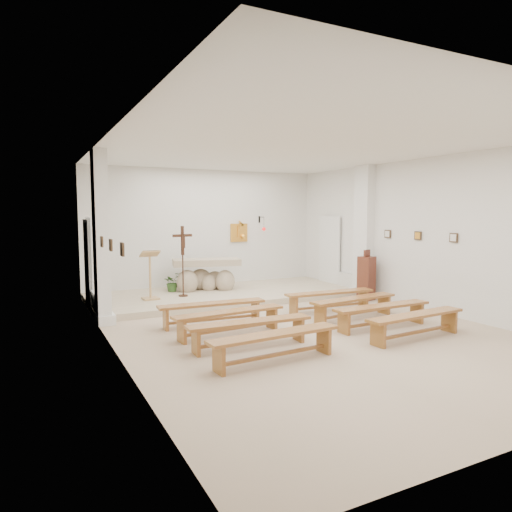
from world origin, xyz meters
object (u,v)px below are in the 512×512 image
crucifix_stand (183,256)px  bench_right_fourth (416,320)px  altar (206,277)px  bench_right_front (330,296)px  donation_pedestal (366,278)px  bench_left_fourth (275,340)px  lectern (150,275)px  bench_right_second (354,303)px  bench_left_second (229,317)px  bench_left_third (250,327)px  bench_right_third (382,311)px  bench_left_front (212,308)px

crucifix_stand → bench_right_fourth: crucifix_stand is taller
altar → bench_right_front: altar is taller
donation_pedestal → bench_left_fourth: bearing=-159.6°
crucifix_stand → bench_left_fourth: size_ratio=0.81×
altar → bench_right_front: size_ratio=0.88×
altar → bench_right_fourth: size_ratio=0.87×
lectern → bench_right_front: (3.51, -2.50, -0.42)m
crucifix_stand → donation_pedestal: crucifix_stand is taller
lectern → bench_right_second: lectern is taller
bench_left_second → bench_left_third: (-0.00, -0.86, 0.00)m
donation_pedestal → bench_right_front: 1.82m
crucifix_stand → bench_right_front: size_ratio=0.81×
bench_right_second → bench_right_fourth: size_ratio=1.00×
crucifix_stand → bench_left_third: (-0.21, -4.28, -0.83)m
bench_right_third → donation_pedestal: bearing=54.9°
crucifix_stand → bench_right_second: bearing=-64.2°
crucifix_stand → bench_left_second: bearing=-105.8°
altar → lectern: (-1.69, -0.70, 0.25)m
donation_pedestal → bench_right_third: size_ratio=0.60×
bench_left_front → altar: bearing=75.2°
bench_right_second → bench_left_third: bearing=-169.8°
lectern → bench_right_front: lectern is taller
lectern → bench_left_fourth: lectern is taller
bench_right_fourth → lectern: bearing=120.2°
lectern → altar: bearing=20.4°
bench_left_front → bench_left_third: same height
donation_pedestal → bench_left_third: (-4.54, -2.43, -0.23)m
crucifix_stand → bench_right_second: crucifix_stand is taller
crucifix_stand → bench_right_second: (2.67, -3.41, -0.83)m
crucifix_stand → bench_left_fourth: bearing=-104.6°
lectern → donation_pedestal: bearing=-21.3°
bench_left_third → bench_right_fourth: 3.01m
bench_left_third → bench_right_third: same height
bench_left_third → bench_right_fourth: bearing=-14.9°
bench_left_second → bench_right_fourth: size_ratio=1.00×
donation_pedestal → bench_left_third: 5.15m
bench_left_second → bench_right_third: size_ratio=1.01×
bench_right_front → bench_right_second: (0.00, -0.86, 0.00)m
donation_pedestal → bench_left_front: size_ratio=0.60×
altar → bench_right_second: altar is taller
bench_right_front → crucifix_stand: bearing=139.3°
lectern → crucifix_stand: crucifix_stand is taller
crucifix_stand → bench_left_front: 2.69m
bench_left_third → bench_left_fourth: 0.86m
altar → crucifix_stand: (-0.85, -0.65, 0.67)m
donation_pedestal → bench_right_second: donation_pedestal is taller
donation_pedestal → bench_left_front: bearing=173.3°
altar → donation_pedestal: size_ratio=1.47×
crucifix_stand → bench_left_second: crucifix_stand is taller
altar → bench_right_fourth: 6.07m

